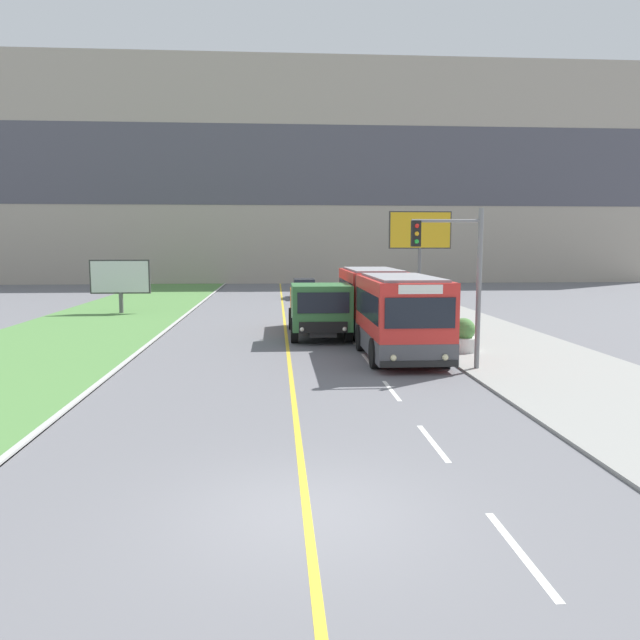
{
  "coord_description": "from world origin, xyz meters",
  "views": [
    {
      "loc": [
        -0.44,
        -8.99,
        4.05
      ],
      "look_at": [
        1.1,
        12.69,
        1.4
      ],
      "focal_mm": 35.0,
      "sensor_mm": 36.0,
      "label": 1
    }
  ],
  "objects_px": {
    "planter_round_near": "(463,337)",
    "planter_round_second": "(427,322)",
    "traffic_light_mast": "(458,267)",
    "billboard_large": "(420,234)",
    "billboard_small": "(120,278)",
    "dump_truck": "(319,310)",
    "car_distant": "(304,289)",
    "planter_round_third": "(408,311)",
    "city_bus": "(385,308)"
  },
  "relations": [
    {
      "from": "planter_round_second",
      "to": "traffic_light_mast",
      "type": "bearing_deg",
      "value": -97.24
    },
    {
      "from": "city_bus",
      "to": "planter_round_near",
      "type": "height_order",
      "value": "city_bus"
    },
    {
      "from": "traffic_light_mast",
      "to": "billboard_large",
      "type": "xyz_separation_m",
      "value": [
        4.51,
        24.63,
        1.48
      ]
    },
    {
      "from": "city_bus",
      "to": "traffic_light_mast",
      "type": "bearing_deg",
      "value": -76.32
    },
    {
      "from": "billboard_large",
      "to": "billboard_small",
      "type": "xyz_separation_m",
      "value": [
        -19.32,
        -6.82,
        -2.71
      ]
    },
    {
      "from": "billboard_small",
      "to": "planter_round_third",
      "type": "distance_m",
      "value": 16.89
    },
    {
      "from": "dump_truck",
      "to": "planter_round_third",
      "type": "distance_m",
      "value": 7.04
    },
    {
      "from": "car_distant",
      "to": "planter_round_near",
      "type": "bearing_deg",
      "value": -78.77
    },
    {
      "from": "dump_truck",
      "to": "car_distant",
      "type": "xyz_separation_m",
      "value": [
        0.25,
        20.14,
        -0.54
      ]
    },
    {
      "from": "planter_round_near",
      "to": "planter_round_third",
      "type": "distance_m",
      "value": 9.16
    },
    {
      "from": "planter_round_near",
      "to": "planter_round_second",
      "type": "distance_m",
      "value": 4.59
    },
    {
      "from": "car_distant",
      "to": "planter_round_second",
      "type": "xyz_separation_m",
      "value": [
        4.6,
        -19.76,
        -0.06
      ]
    },
    {
      "from": "dump_truck",
      "to": "billboard_small",
      "type": "distance_m",
      "value": 15.16
    },
    {
      "from": "planter_round_near",
      "to": "car_distant",
      "type": "bearing_deg",
      "value": 101.23
    },
    {
      "from": "city_bus",
      "to": "billboard_small",
      "type": "distance_m",
      "value": 18.27
    },
    {
      "from": "dump_truck",
      "to": "city_bus",
      "type": "bearing_deg",
      "value": -36.4
    },
    {
      "from": "city_bus",
      "to": "billboard_small",
      "type": "height_order",
      "value": "billboard_small"
    },
    {
      "from": "planter_round_second",
      "to": "city_bus",
      "type": "bearing_deg",
      "value": -135.97
    },
    {
      "from": "billboard_large",
      "to": "planter_round_second",
      "type": "bearing_deg",
      "value": -101.78
    },
    {
      "from": "dump_truck",
      "to": "planter_round_near",
      "type": "xyz_separation_m",
      "value": [
        5.08,
        -4.21,
        -0.6
      ]
    },
    {
      "from": "billboard_small",
      "to": "planter_round_second",
      "type": "distance_m",
      "value": 18.8
    },
    {
      "from": "billboard_large",
      "to": "billboard_small",
      "type": "relative_size",
      "value": 1.84
    },
    {
      "from": "city_bus",
      "to": "car_distant",
      "type": "bearing_deg",
      "value": 95.92
    },
    {
      "from": "traffic_light_mast",
      "to": "planter_round_near",
      "type": "relative_size",
      "value": 4.14
    },
    {
      "from": "planter_round_near",
      "to": "city_bus",
      "type": "bearing_deg",
      "value": 137.47
    },
    {
      "from": "city_bus",
      "to": "dump_truck",
      "type": "bearing_deg",
      "value": 143.6
    },
    {
      "from": "billboard_large",
      "to": "planter_round_near",
      "type": "bearing_deg",
      "value": -98.71
    },
    {
      "from": "traffic_light_mast",
      "to": "billboard_small",
      "type": "distance_m",
      "value": 23.2
    },
    {
      "from": "car_distant",
      "to": "city_bus",
      "type": "bearing_deg",
      "value": -84.08
    },
    {
      "from": "car_distant",
      "to": "dump_truck",
      "type": "bearing_deg",
      "value": -90.71
    },
    {
      "from": "dump_truck",
      "to": "planter_round_second",
      "type": "relative_size",
      "value": 5.66
    },
    {
      "from": "traffic_light_mast",
      "to": "billboard_large",
      "type": "height_order",
      "value": "billboard_large"
    },
    {
      "from": "city_bus",
      "to": "traffic_light_mast",
      "type": "distance_m",
      "value": 5.94
    },
    {
      "from": "dump_truck",
      "to": "planter_round_second",
      "type": "distance_m",
      "value": 4.9
    },
    {
      "from": "car_distant",
      "to": "planter_round_near",
      "type": "relative_size",
      "value": 3.44
    },
    {
      "from": "dump_truck",
      "to": "planter_round_near",
      "type": "height_order",
      "value": "dump_truck"
    },
    {
      "from": "billboard_large",
      "to": "planter_round_second",
      "type": "distance_m",
      "value": 17.76
    },
    {
      "from": "billboard_small",
      "to": "planter_round_third",
      "type": "xyz_separation_m",
      "value": [
        15.91,
        -5.5,
        -1.47
      ]
    },
    {
      "from": "dump_truck",
      "to": "planter_round_second",
      "type": "bearing_deg",
      "value": 4.43
    },
    {
      "from": "dump_truck",
      "to": "planter_round_third",
      "type": "relative_size",
      "value": 5.76
    },
    {
      "from": "city_bus",
      "to": "billboard_small",
      "type": "bearing_deg",
      "value": 137.56
    },
    {
      "from": "city_bus",
      "to": "planter_round_third",
      "type": "xyz_separation_m",
      "value": [
        2.43,
        6.82,
        -0.88
      ]
    },
    {
      "from": "planter_round_second",
      "to": "planter_round_third",
      "type": "bearing_deg",
      "value": 88.63
    },
    {
      "from": "billboard_small",
      "to": "planter_round_second",
      "type": "xyz_separation_m",
      "value": [
        15.8,
        -10.08,
        -1.46
      ]
    },
    {
      "from": "city_bus",
      "to": "planter_round_second",
      "type": "height_order",
      "value": "city_bus"
    },
    {
      "from": "car_distant",
      "to": "traffic_light_mast",
      "type": "xyz_separation_m",
      "value": [
        3.62,
        -27.49,
        2.63
      ]
    },
    {
      "from": "traffic_light_mast",
      "to": "car_distant",
      "type": "bearing_deg",
      "value": 97.5
    },
    {
      "from": "traffic_light_mast",
      "to": "billboard_small",
      "type": "height_order",
      "value": "traffic_light_mast"
    },
    {
      "from": "car_distant",
      "to": "planter_round_second",
      "type": "distance_m",
      "value": 20.29
    },
    {
      "from": "billboard_large",
      "to": "planter_round_near",
      "type": "xyz_separation_m",
      "value": [
        -3.29,
        -21.48,
        -4.17
      ]
    }
  ]
}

